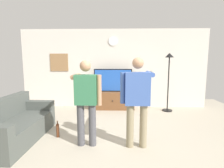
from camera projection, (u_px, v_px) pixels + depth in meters
name	position (u px, v px, depth m)	size (l,w,h in m)	color
ground_plane	(110.00, 146.00, 3.43)	(8.40, 8.40, 0.00)	#B2A893
back_wall	(114.00, 69.00, 6.17)	(6.40, 0.10, 2.70)	silver
tv_stand	(113.00, 100.00, 5.96)	(1.43, 0.45, 0.59)	brown
television	(113.00, 80.00, 5.92)	(1.27, 0.07, 0.76)	black
wall_clock	(113.00, 41.00, 5.98)	(0.32, 0.32, 0.03)	white
framed_picture	(59.00, 62.00, 6.14)	(0.62, 0.04, 0.60)	#997047
floor_lamp	(169.00, 70.00, 5.59)	(0.32, 0.32, 1.87)	black
person_standing_nearer_lamp	(86.00, 98.00, 3.35)	(0.59, 0.78, 1.65)	#4C4C51
person_standing_nearer_couch	(137.00, 97.00, 3.28)	(0.64, 0.78, 1.71)	gray
side_couch	(15.00, 125.00, 3.64)	(0.90, 1.89, 0.87)	#4C514C
beverage_bottle	(58.00, 130.00, 3.80)	(0.07, 0.07, 0.36)	#592D19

